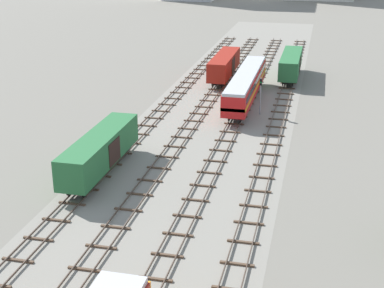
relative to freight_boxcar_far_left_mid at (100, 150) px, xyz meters
The scene contains 11 objects.
ground_plane 14.22m from the freight_boxcar_far_left_mid, 57.76° to the left, with size 480.00×480.00×0.00m, color slate.
ballast_bed 14.22m from the freight_boxcar_far_left_mid, 57.76° to the left, with size 18.96×176.00×0.01m, color gray.
track_far_left 13.06m from the freight_boxcar_far_left_mid, 90.03° to the left, with size 2.40×126.00×0.29m.
track_left 13.97m from the freight_boxcar_far_left_mid, 68.82° to the left, with size 2.40×126.00×0.29m.
track_centre_left 16.42m from the freight_boxcar_far_left_mid, 52.20° to the left, with size 2.40×126.00×0.29m.
track_centre 19.85m from the freight_boxcar_far_left_mid, 40.68° to the left, with size 2.40×126.00×0.29m.
freight_boxcar_far_left_mid is the anchor object (origin of this frame).
passenger_coach_centre_left_midfar 28.74m from the freight_boxcar_far_left_mid, 69.71° to the left, with size 2.96×22.00×3.80m.
freight_boxcar_left_far 38.91m from the freight_boxcar_far_left_mid, 82.64° to the left, with size 2.87×14.00×3.60m.
freight_boxcar_centre_farther 44.25m from the freight_boxcar_far_left_mid, 70.24° to the left, with size 2.87×14.00×3.60m.
signal_post_nearest 25.34m from the freight_boxcar_far_left_mid, 60.54° to the left, with size 0.28×0.47×4.68m.
Camera 1 is at (11.99, -1.66, 21.43)m, focal length 52.62 mm.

